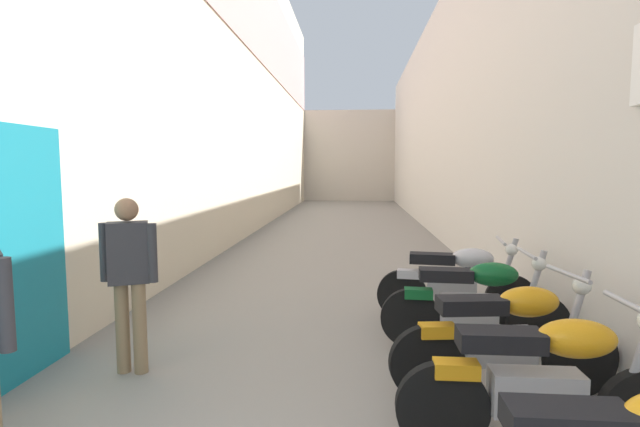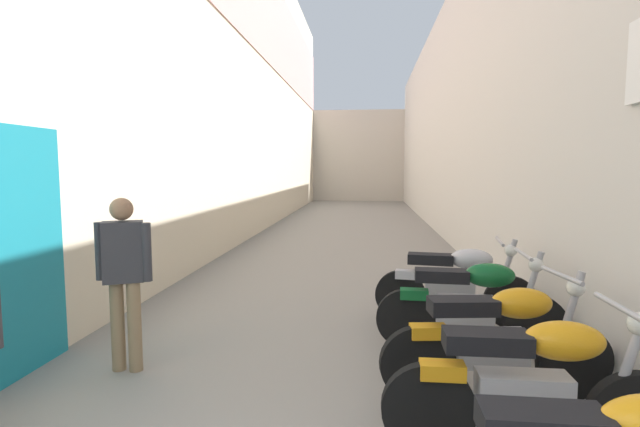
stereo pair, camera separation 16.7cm
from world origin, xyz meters
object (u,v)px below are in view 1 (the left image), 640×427
(motorcycle_fourth, at_px, (475,301))
(pedestrian_mid_alley, at_px, (129,272))
(motorcycle_fifth, at_px, (457,281))
(motorcycle_third, at_px, (506,336))
(motorcycle_second, at_px, (546,381))

(motorcycle_fourth, height_order, pedestrian_mid_alley, pedestrian_mid_alley)
(pedestrian_mid_alley, bearing_deg, motorcycle_fifth, 26.84)
(pedestrian_mid_alley, bearing_deg, motorcycle_fourth, 13.55)
(motorcycle_third, relative_size, motorcycle_fifth, 1.00)
(motorcycle_second, height_order, motorcycle_fifth, same)
(motorcycle_fourth, relative_size, pedestrian_mid_alley, 1.18)
(motorcycle_fifth, xyz_separation_m, pedestrian_mid_alley, (-3.19, -1.61, 0.42))
(motorcycle_third, bearing_deg, motorcycle_fifth, 90.00)
(motorcycle_fourth, xyz_separation_m, pedestrian_mid_alley, (-3.19, -0.77, 0.42))
(motorcycle_third, relative_size, motorcycle_fourth, 1.00)
(motorcycle_third, xyz_separation_m, pedestrian_mid_alley, (-3.19, 0.23, 0.42))
(motorcycle_fifth, relative_size, pedestrian_mid_alley, 1.17)
(motorcycle_fourth, distance_m, motorcycle_fifth, 0.85)
(motorcycle_third, height_order, pedestrian_mid_alley, pedestrian_mid_alley)
(motorcycle_second, bearing_deg, motorcycle_third, 90.01)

